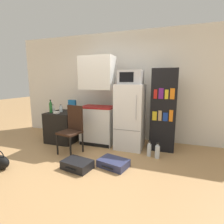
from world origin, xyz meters
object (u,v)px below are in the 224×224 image
(handbag, at_px, (0,162))
(bookshelf, at_px, (163,110))
(bottle_milk_white, at_px, (53,109))
(water_bottle_middle, at_px, (149,150))
(bottle_clear_short, at_px, (61,109))
(water_bottle_front, at_px, (157,152))
(suitcase_small_flat, at_px, (113,163))
(bowl, at_px, (56,112))
(cereal_box, at_px, (72,106))
(chair, at_px, (73,126))
(bottle_ketchup_red, at_px, (70,107))
(suitcase_large_flat, at_px, (77,165))
(bottle_green_tall, at_px, (51,107))
(kitchen_hutch, at_px, (98,104))
(microwave, at_px, (131,77))
(side_table, at_px, (64,126))
(refrigerator, at_px, (130,117))

(handbag, bearing_deg, bookshelf, 35.58)
(bottle_milk_white, bearing_deg, bookshelf, 5.39)
(water_bottle_middle, bearing_deg, bottle_clear_short, 174.54)
(water_bottle_front, relative_size, water_bottle_middle, 1.02)
(bottle_milk_white, bearing_deg, suitcase_small_flat, -24.59)
(water_bottle_front, bearing_deg, bowl, 178.21)
(cereal_box, relative_size, chair, 0.30)
(chair, height_order, handbag, chair)
(bottle_ketchup_red, height_order, bowl, bottle_ketchup_red)
(suitcase_large_flat, bearing_deg, bottle_ketchup_red, 135.32)
(bottle_green_tall, bearing_deg, kitchen_hutch, 15.53)
(bottle_milk_white, height_order, bowl, bottle_milk_white)
(water_bottle_front, height_order, water_bottle_middle, water_bottle_front)
(handbag, relative_size, water_bottle_middle, 1.16)
(kitchen_hutch, height_order, suitcase_large_flat, kitchen_hutch)
(bottle_green_tall, height_order, chair, bottle_green_tall)
(bottle_ketchup_red, distance_m, suitcase_small_flat, 2.06)
(microwave, xyz_separation_m, cereal_box, (-1.45, -0.02, -0.68))
(kitchen_hutch, bearing_deg, bottle_ketchup_red, 173.47)
(cereal_box, bearing_deg, bottle_clear_short, -159.44)
(side_table, height_order, bottle_green_tall, bottle_green_tall)
(bottle_green_tall, height_order, bottle_milk_white, bottle_green_tall)
(bottle_milk_white, height_order, suitcase_small_flat, bottle_milk_white)
(bottle_milk_white, xyz_separation_m, suitcase_large_flat, (1.33, -1.14, -0.74))
(bookshelf, height_order, bowl, bookshelf)
(refrigerator, bearing_deg, bottle_milk_white, -176.36)
(refrigerator, distance_m, bottle_clear_short, 1.72)
(kitchen_hutch, distance_m, chair, 0.82)
(bottle_ketchup_red, height_order, water_bottle_front, bottle_ketchup_red)
(bowl, distance_m, water_bottle_front, 2.44)
(suitcase_large_flat, bearing_deg, kitchen_hutch, 107.51)
(bottle_ketchup_red, relative_size, water_bottle_front, 0.67)
(refrigerator, relative_size, cereal_box, 4.74)
(side_table, relative_size, handbag, 2.10)
(bowl, bearing_deg, refrigerator, 10.08)
(bottle_green_tall, xyz_separation_m, bottle_ketchup_red, (0.29, 0.40, -0.04))
(bookshelf, relative_size, bottle_ketchup_red, 8.31)
(bottle_clear_short, distance_m, bottle_ketchup_red, 0.27)
(refrigerator, xyz_separation_m, chair, (-1.07, -0.63, -0.14))
(suitcase_large_flat, xyz_separation_m, suitcase_small_flat, (0.57, 0.27, -0.01))
(kitchen_hutch, distance_m, bottle_clear_short, 0.95)
(bottle_clear_short, relative_size, water_bottle_middle, 0.60)
(cereal_box, bearing_deg, water_bottle_middle, -9.10)
(water_bottle_middle, bearing_deg, handbag, -149.66)
(bottle_green_tall, bearing_deg, bottle_clear_short, 40.31)
(microwave, xyz_separation_m, bowl, (-1.71, -0.30, -0.81))
(bookshelf, xyz_separation_m, water_bottle_middle, (-0.21, -0.46, -0.74))
(microwave, height_order, cereal_box, microwave)
(handbag, bearing_deg, chair, 53.66)
(water_bottle_front, bearing_deg, bottle_green_tall, 177.62)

